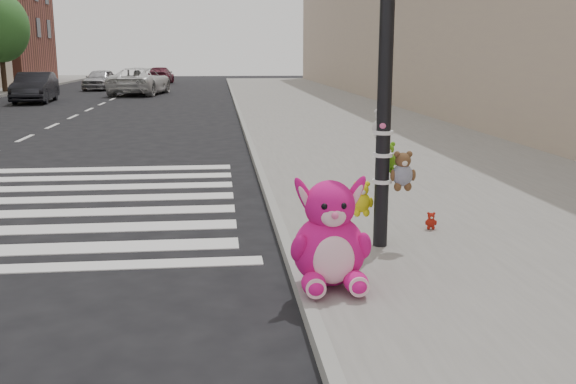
{
  "coord_description": "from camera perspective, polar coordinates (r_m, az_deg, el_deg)",
  "views": [
    {
      "loc": [
        0.8,
        -5.1,
        2.31
      ],
      "look_at": [
        1.56,
        1.98,
        0.75
      ],
      "focal_mm": 40.0,
      "sensor_mm": 36.0,
      "label": 1
    }
  ],
  "objects": [
    {
      "name": "ground",
      "position": [
        5.65,
        -14.02,
        -12.14
      ],
      "size": [
        120.0,
        120.0,
        0.0
      ],
      "primitive_type": "plane",
      "color": "black",
      "rests_on": "ground"
    },
    {
      "name": "car_silver_deep",
      "position": [
        42.11,
        -16.34,
        9.58
      ],
      "size": [
        1.9,
        3.93,
        1.29
      ],
      "primitive_type": "imported",
      "rotation": [
        0.0,
        0.0,
        -0.1
      ],
      "color": "#AFAFB4",
      "rests_on": "ground"
    },
    {
      "name": "pink_bunny",
      "position": [
        6.01,
        3.74,
        -4.4
      ],
      "size": [
        0.76,
        0.79,
        1.08
      ],
      "rotation": [
        0.0,
        0.0,
        0.01
      ],
      "color": "#DA127B",
      "rests_on": "sidewalk_near"
    },
    {
      "name": "red_teddy",
      "position": [
        8.2,
        12.59,
        -2.5
      ],
      "size": [
        0.16,
        0.12,
        0.22
      ],
      "primitive_type": null,
      "rotation": [
        0.0,
        0.0,
        -0.14
      ],
      "color": "#9D1B0F",
      "rests_on": "sidewalk_near"
    },
    {
      "name": "car_white_near",
      "position": [
        36.86,
        -13.01,
        9.58
      ],
      "size": [
        3.24,
        5.64,
        1.48
      ],
      "primitive_type": "imported",
      "rotation": [
        0.0,
        0.0,
        2.99
      ],
      "color": "silver",
      "rests_on": "ground"
    },
    {
      "name": "sidewalk_near",
      "position": [
        15.83,
        9.35,
        4.04
      ],
      "size": [
        7.0,
        80.0,
        0.14
      ],
      "primitive_type": "cube",
      "color": "slate",
      "rests_on": "ground"
    },
    {
      "name": "curb_edge",
      "position": [
        15.28,
        -3.26,
        3.89
      ],
      "size": [
        0.12,
        80.0,
        0.15
      ],
      "primitive_type": "cube",
      "color": "gray",
      "rests_on": "ground"
    },
    {
      "name": "signal_pole",
      "position": [
        7.17,
        8.66,
        7.65
      ],
      "size": [
        0.71,
        0.49,
        4.0
      ],
      "color": "black",
      "rests_on": "sidewalk_near"
    },
    {
      "name": "car_maroon_near",
      "position": [
        49.54,
        -11.29,
        10.13
      ],
      "size": [
        1.86,
        4.27,
        1.22
      ],
      "primitive_type": "imported",
      "rotation": [
        0.0,
        0.0,
        3.11
      ],
      "color": "#5B1A2A",
      "rests_on": "ground"
    },
    {
      "name": "car_dark_far",
      "position": [
        32.46,
        -21.58,
        8.64
      ],
      "size": [
        1.77,
        4.33,
        1.4
      ],
      "primitive_type": "imported",
      "rotation": [
        0.0,
        0.0,
        0.07
      ],
      "color": "black",
      "rests_on": "ground"
    }
  ]
}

